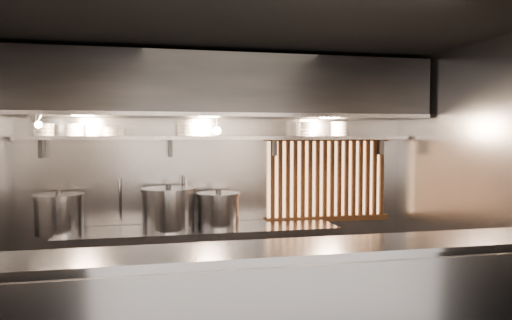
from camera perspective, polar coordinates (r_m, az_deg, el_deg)
name	(u,v)px	position (r m, az deg, el deg)	size (l,w,h in m)	color
ceiling	(248,32)	(4.45, -0.87, 14.39)	(4.50, 4.50, 0.00)	black
wall_back	(222,179)	(5.86, -3.91, -2.16)	(4.50, 4.50, 0.00)	gray
wall_right	(473,187)	(5.33, 23.55, -2.87)	(3.00, 3.00, 0.00)	gray
cooking_bench	(200,268)	(5.62, -6.37, -12.22)	(3.00, 0.70, 0.90)	#A2A2A7
bowl_shelf	(224,138)	(5.66, -3.65, 2.54)	(4.40, 0.34, 0.04)	#A2A2A7
exhaust_hood	(227,88)	(5.47, -3.29, 8.24)	(4.40, 0.81, 0.65)	#2D2D30
wood_screen	(328,179)	(6.15, 8.22, -2.13)	(1.56, 0.09, 1.04)	#FFB572
faucet_left	(120,190)	(5.67, -15.27, -3.36)	(0.04, 0.30, 0.50)	silver
faucet_right	(184,189)	(5.68, -8.19, -3.28)	(0.04, 0.30, 0.50)	silver
heat_lamp	(36,119)	(5.21, -23.88, 4.34)	(0.25, 0.35, 0.20)	#A2A2A7
pendant_bulb	(217,131)	(5.53, -4.47, 3.38)	(0.09, 0.09, 0.19)	#2D2D30
stock_pot_left	(59,213)	(5.54, -21.58, -5.71)	(0.62, 0.62, 0.45)	#A2A2A7
stock_pot_mid	(169,208)	(5.45, -9.96, -5.48)	(0.68, 0.68, 0.49)	#A2A2A7
stock_pot_right	(218,210)	(5.52, -4.32, -5.69)	(0.58, 0.58, 0.42)	#A2A2A7
bowl_stack_0	(43,130)	(5.68, -23.12, 3.19)	(0.22, 0.22, 0.13)	silver
bowl_stack_1	(74,130)	(5.63, -20.05, 3.25)	(0.21, 0.21, 0.13)	silver
bowl_stack_2	(114,132)	(5.60, -15.96, 3.12)	(0.24, 0.24, 0.09)	silver
bowl_stack_3	(187,129)	(5.61, -7.92, 3.58)	(0.23, 0.23, 0.17)	silver
bowl_stack_4	(305,129)	(5.89, 5.57, 3.56)	(0.22, 0.22, 0.17)	silver
bowl_stack_5	(339,129)	(6.04, 9.50, 3.51)	(0.22, 0.22, 0.17)	silver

